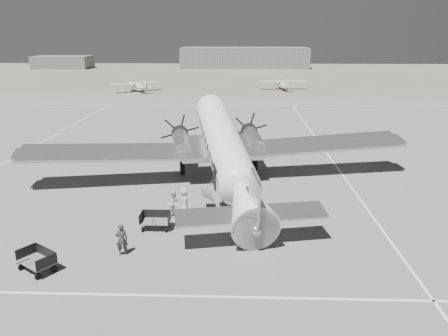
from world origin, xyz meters
TOP-DOWN VIEW (x-y plane):
  - ground at (0.00, 0.00)m, footprint 260.00×260.00m
  - taxi_line_near at (0.00, -14.00)m, footprint 60.00×0.15m
  - taxi_line_right at (12.00, 0.00)m, footprint 0.15×80.00m
  - taxi_line_left at (-18.00, 10.00)m, footprint 0.15×60.00m
  - taxi_line_horizon at (0.00, 40.00)m, footprint 90.00×0.15m
  - grass_infield at (0.00, 95.00)m, footprint 260.00×90.00m
  - hangar_main at (5.00, 120.00)m, footprint 42.00×14.00m
  - shed_secondary at (-55.00, 115.00)m, footprint 18.00×10.00m
  - dc3_airliner at (2.30, 0.42)m, footprint 34.62×27.11m
  - light_plane_left at (-16.93, 56.09)m, footprint 12.83×12.38m
  - light_plane_right at (12.19, 60.48)m, footprint 10.84×9.21m
  - baggage_cart_near at (-1.64, -7.05)m, footprint 1.86×1.32m
  - baggage_cart_far at (-6.60, -12.09)m, footprint 2.36×2.22m
  - ground_crew at (-2.83, -10.25)m, footprint 0.71×0.54m
  - ramp_agent at (-0.78, -5.03)m, footprint 0.94×1.04m
  - passenger at (-0.14, -4.90)m, footprint 0.75×1.00m

SIDE VIEW (x-z plane):
  - ground at x=0.00m, z-range 0.00..0.00m
  - grass_infield at x=0.00m, z-range 0.00..0.01m
  - taxi_line_near at x=0.00m, z-range 0.00..0.01m
  - taxi_line_right at x=12.00m, z-range 0.00..0.01m
  - taxi_line_left at x=-18.00m, z-range 0.00..0.01m
  - taxi_line_horizon at x=0.00m, z-range 0.00..0.01m
  - baggage_cart_near at x=-1.64m, z-range 0.00..1.05m
  - baggage_cart_far at x=-6.60m, z-range 0.00..1.09m
  - ramp_agent at x=-0.78m, z-range 0.00..1.75m
  - ground_crew at x=-2.83m, z-range 0.00..1.76m
  - passenger at x=-0.14m, z-range 0.00..1.86m
  - light_plane_right at x=12.19m, z-range 0.00..2.06m
  - light_plane_left at x=-16.93m, z-range 0.00..2.07m
  - shed_secondary at x=-55.00m, z-range 0.00..4.00m
  - dc3_airliner at x=2.30m, z-range 0.00..5.92m
  - hangar_main at x=5.00m, z-range 0.00..6.60m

